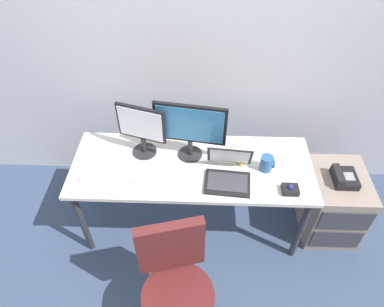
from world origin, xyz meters
The scene contains 13 objects.
ground_plane centered at (0.00, 0.00, 0.00)m, with size 8.00×8.00×0.00m, color #384864.
back_wall centered at (0.00, 0.68, 1.40)m, with size 6.00×0.10×2.80m, color silver.
desk centered at (0.00, 0.00, 0.65)m, with size 1.75×0.66×0.73m.
file_cabinet centered at (1.13, 0.03, 0.30)m, with size 0.42×0.53×0.59m.
desk_phone centered at (1.12, 0.01, 0.63)m, with size 0.17×0.20×0.09m.
office_chair centered at (-0.07, -0.80, 0.44)m, with size 0.52×0.53×0.95m.
monitor_main centered at (-0.02, 0.11, 1.00)m, with size 0.51×0.18×0.46m.
monitor_side centered at (-0.36, 0.12, 0.97)m, with size 0.35×0.18×0.42m.
keyboard centered at (-0.57, -0.11, 0.74)m, with size 0.42×0.15×0.03m.
laptop centered at (0.25, -0.11, 0.78)m, with size 0.34×0.34×0.22m.
trackball_mouse centered at (0.67, -0.22, 0.75)m, with size 0.11×0.09×0.07m.
coffee_mug centered at (0.53, -0.02, 0.79)m, with size 0.10×0.09×0.12m.
banana centered at (0.32, 0.08, 0.75)m, with size 0.19×0.04×0.04m, color yellow.
Camera 1 is at (0.06, -1.71, 2.54)m, focal length 32.20 mm.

